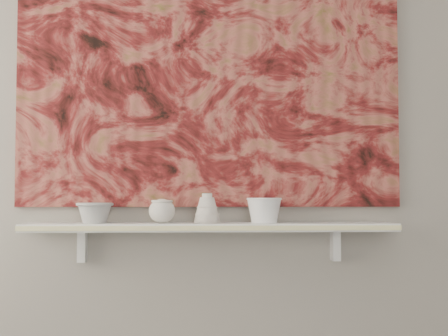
{
  "coord_description": "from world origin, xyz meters",
  "views": [
    {
      "loc": [
        -0.07,
        -0.85,
        1.03
      ],
      "look_at": [
        0.05,
        1.49,
        1.14
      ],
      "focal_mm": 50.0,
      "sensor_mm": 36.0,
      "label": 1
    }
  ],
  "objects": [
    {
      "name": "bracket_left",
      "position": [
        -0.49,
        1.57,
        0.84
      ],
      "size": [
        0.03,
        0.06,
        0.12
      ],
      "primitive_type": "cube",
      "color": "silver",
      "rests_on": "wall_back"
    },
    {
      "name": "bowl_white",
      "position": [
        0.2,
        1.51,
        0.98
      ],
      "size": [
        0.17,
        0.17,
        0.1
      ],
      "primitive_type": null,
      "rotation": [
        0.0,
        0.0,
        0.3
      ],
      "color": "white",
      "rests_on": "shelf"
    },
    {
      "name": "wall_back",
      "position": [
        0.0,
        1.6,
        1.35
      ],
      "size": [
        3.6,
        0.0,
        3.6
      ],
      "primitive_type": "plane",
      "rotation": [
        1.57,
        0.0,
        0.0
      ],
      "color": "gray",
      "rests_on": "floor"
    },
    {
      "name": "shelf",
      "position": [
        0.0,
        1.51,
        0.92
      ],
      "size": [
        1.4,
        0.18,
        0.03
      ],
      "primitive_type": "cube",
      "color": "silver",
      "rests_on": "wall_back"
    },
    {
      "name": "bowl_grey",
      "position": [
        -0.43,
        1.51,
        0.97
      ],
      "size": [
        0.18,
        0.18,
        0.08
      ],
      "primitive_type": null,
      "rotation": [
        0.0,
        0.0,
        0.33
      ],
      "color": "gray",
      "rests_on": "shelf"
    },
    {
      "name": "painting",
      "position": [
        0.0,
        1.59,
        1.54
      ],
      "size": [
        1.5,
        0.02,
        1.1
      ],
      "primitive_type": "cube",
      "color": "maroon",
      "rests_on": "wall_back"
    },
    {
      "name": "bracket_right",
      "position": [
        0.49,
        1.57,
        0.84
      ],
      "size": [
        0.03,
        0.06,
        0.12
      ],
      "primitive_type": "cube",
      "color": "silver",
      "rests_on": "wall_back"
    },
    {
      "name": "shelf_stripe",
      "position": [
        0.0,
        1.41,
        0.92
      ],
      "size": [
        1.4,
        0.01,
        0.02
      ],
      "primitive_type": "cube",
      "color": "beige",
      "rests_on": "shelf"
    },
    {
      "name": "bell_vessel",
      "position": [
        -0.01,
        1.51,
        0.99
      ],
      "size": [
        0.13,
        0.13,
        0.11
      ],
      "primitive_type": null,
      "rotation": [
        0.0,
        0.0,
        -0.34
      ],
      "color": "beige",
      "rests_on": "shelf"
    },
    {
      "name": "cup_cream",
      "position": [
        -0.18,
        1.51,
        0.98
      ],
      "size": [
        0.13,
        0.13,
        0.09
      ],
      "primitive_type": null,
      "rotation": [
        0.0,
        0.0,
        0.41
      ],
      "color": "silver",
      "rests_on": "shelf"
    },
    {
      "name": "house_motif",
      "position": [
        0.45,
        1.57,
        1.23
      ],
      "size": [
        0.09,
        0.0,
        0.08
      ],
      "primitive_type": "cube",
      "color": "black",
      "rests_on": "painting"
    }
  ]
}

